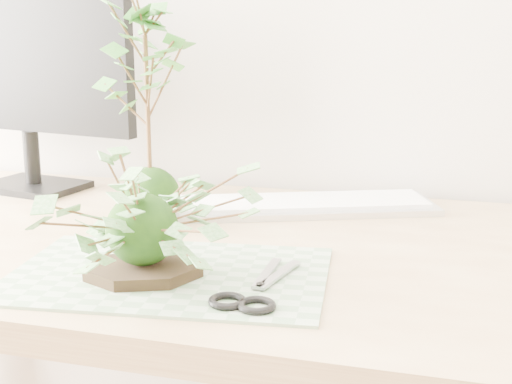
% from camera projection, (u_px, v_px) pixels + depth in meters
% --- Properties ---
extents(desk, '(1.60, 0.70, 0.74)m').
position_uv_depth(desk, '(231.00, 295.00, 1.09)').
color(desk, tan).
rests_on(desk, ground_plane).
extents(cutting_mat, '(0.44, 0.32, 0.00)m').
position_uv_depth(cutting_mat, '(169.00, 274.00, 0.92)').
color(cutting_mat, '#668B63').
rests_on(cutting_mat, desk).
extents(stone_dish, '(0.20, 0.20, 0.01)m').
position_uv_depth(stone_dish, '(144.00, 270.00, 0.91)').
color(stone_dish, black).
rests_on(stone_dish, cutting_mat).
extents(ivy_kokedama, '(0.33, 0.33, 0.18)m').
position_uv_depth(ivy_kokedama, '(141.00, 196.00, 0.89)').
color(ivy_kokedama, black).
rests_on(ivy_kokedama, stone_dish).
extents(maple_kokedama, '(0.27, 0.27, 0.39)m').
position_uv_depth(maple_kokedama, '(146.00, 51.00, 1.09)').
color(maple_kokedama, black).
rests_on(maple_kokedama, desk).
extents(keyboard, '(0.50, 0.31, 0.02)m').
position_uv_depth(keyboard, '(297.00, 205.00, 1.24)').
color(keyboard, silver).
rests_on(keyboard, desk).
extents(monitor, '(0.47, 0.17, 0.41)m').
position_uv_depth(monitor, '(27.00, 66.00, 1.35)').
color(monitor, black).
rests_on(monitor, desk).
extents(scissors, '(0.08, 0.18, 0.01)m').
position_uv_depth(scissors, '(251.00, 296.00, 0.83)').
color(scissors, gray).
rests_on(scissors, cutting_mat).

